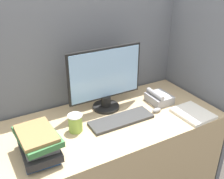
# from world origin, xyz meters

# --- Properties ---
(cubicle_panel_rear) EXTENTS (1.93, 0.04, 1.64)m
(cubicle_panel_rear) POSITION_xyz_m (0.00, 0.75, 0.82)
(cubicle_panel_rear) COLOR slate
(cubicle_panel_rear) RESTS_ON ground_plane
(cubicle_panel_right) EXTENTS (0.04, 0.77, 1.64)m
(cubicle_panel_right) POSITION_xyz_m (0.80, 0.39, 0.82)
(cubicle_panel_right) COLOR slate
(cubicle_panel_right) RESTS_ON ground_plane
(desk) EXTENTS (1.53, 0.71, 0.77)m
(desk) POSITION_xyz_m (0.00, 0.36, 0.38)
(desk) COLOR tan
(desk) RESTS_ON ground_plane
(monitor) EXTENTS (0.56, 0.20, 0.46)m
(monitor) POSITION_xyz_m (0.04, 0.52, 0.99)
(monitor) COLOR black
(monitor) RESTS_ON desk
(keyboard) EXTENTS (0.45, 0.15, 0.02)m
(keyboard) POSITION_xyz_m (0.05, 0.31, 0.78)
(keyboard) COLOR #333333
(keyboard) RESTS_ON desk
(mouse) EXTENTS (0.07, 0.04, 0.03)m
(mouse) POSITION_xyz_m (0.34, 0.29, 0.78)
(mouse) COLOR gray
(mouse) RESTS_ON desk
(coffee_cup) EXTENTS (0.09, 0.09, 0.12)m
(coffee_cup) POSITION_xyz_m (-0.27, 0.36, 0.82)
(coffee_cup) COLOR #8CB247
(coffee_cup) RESTS_ON desk
(book_stack) EXTENTS (0.22, 0.31, 0.17)m
(book_stack) POSITION_xyz_m (-0.53, 0.23, 0.85)
(book_stack) COLOR #264C8C
(book_stack) RESTS_ON desk
(desk_telephone) EXTENTS (0.16, 0.18, 0.10)m
(desk_telephone) POSITION_xyz_m (0.44, 0.40, 0.80)
(desk_telephone) COLOR #99999E
(desk_telephone) RESTS_ON desk
(paper_pile) EXTENTS (0.23, 0.27, 0.02)m
(paper_pile) POSITION_xyz_m (0.54, 0.13, 0.78)
(paper_pile) COLOR white
(paper_pile) RESTS_ON desk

